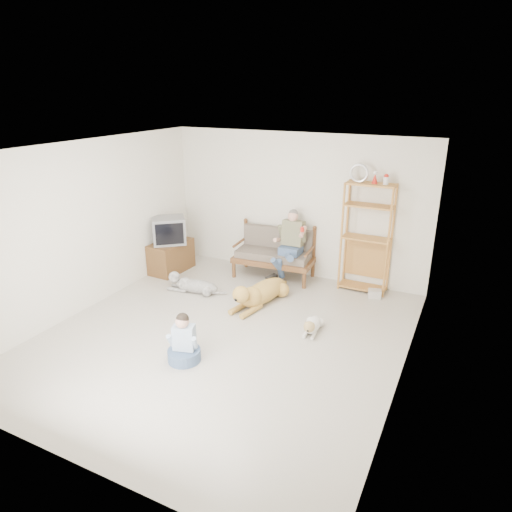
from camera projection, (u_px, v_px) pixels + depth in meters
The scene contains 17 objects.
floor at pixel (224, 336), 6.72m from camera, with size 5.50×5.50×0.00m, color beige.
ceiling at pixel (219, 150), 5.78m from camera, with size 5.50×5.50×0.00m, color silver.
wall_back at pixel (296, 206), 8.56m from camera, with size 5.00×5.00×0.00m, color silver.
wall_front at pixel (61, 345), 3.94m from camera, with size 5.00×5.00×0.00m, color silver.
wall_left at pixel (87, 227), 7.28m from camera, with size 5.50×5.50×0.00m, color silver.
wall_right at pixel (411, 282), 5.21m from camera, with size 5.50×5.50×0.00m, color silver.
loveseat at pixel (275, 252), 8.71m from camera, with size 1.55×0.81×0.95m.
man at pixel (287, 251), 8.36m from camera, with size 0.52×0.74×1.20m.
etagere at pixel (366, 237), 7.93m from camera, with size 0.86×0.38×2.25m.
book_stack at pixel (375, 294), 7.93m from camera, with size 0.22×0.16×0.14m, color beige.
tv_stand at pixel (171, 256), 9.02m from camera, with size 0.55×0.93×0.60m.
crt_tv at pixel (169, 230), 8.77m from camera, with size 0.78×0.77×0.51m.
wall_outlet at pixel (238, 249), 9.43m from camera, with size 0.12×0.02×0.08m, color silver.
golden_retriever at pixel (259, 293), 7.65m from camera, with size 0.61×1.61×0.49m.
shaggy_dog at pixel (192, 285), 8.13m from camera, with size 1.15×0.38×0.34m.
terrier at pixel (312, 326), 6.78m from camera, with size 0.25×0.71×0.26m.
child at pixel (184, 344), 6.04m from camera, with size 0.44×0.44×0.70m.
Camera 1 is at (3.02, -5.08, 3.44)m, focal length 32.00 mm.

